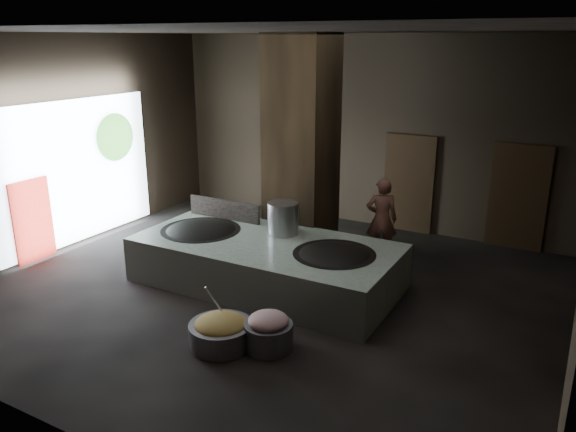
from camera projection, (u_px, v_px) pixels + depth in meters
The scene contains 27 objects.
floor at pixel (267, 291), 10.30m from camera, with size 10.00×9.00×0.10m, color black.
ceiling at pixel (263, 27), 8.91m from camera, with size 10.00×9.00×0.10m, color black.
back_wall at pixel (364, 132), 13.39m from camera, with size 10.00×0.10×4.50m, color black.
front_wall at pixel (37, 254), 5.82m from camera, with size 10.00×0.10×4.50m, color black.
left_wall at pixel (63, 143), 11.95m from camera, with size 0.10×9.00×4.50m, color black.
pillar at pixel (301, 149), 11.33m from camera, with size 1.20×1.20×4.50m, color black.
hearth_platform at pixel (266, 263), 10.38m from camera, with size 4.81×2.30×0.84m, color #A8B9A6.
platform_cap at pixel (266, 243), 10.26m from camera, with size 4.71×2.26×0.03m, color black.
wok_left at pixel (201, 234), 10.91m from camera, with size 1.52×1.52×0.42m, color black.
wok_left_rim at pixel (201, 231), 10.89m from camera, with size 1.55×1.55×0.05m, color black.
wok_right at pixel (334, 259), 9.70m from camera, with size 1.41×1.41×0.40m, color black.
wok_right_rim at pixel (334, 255), 9.68m from camera, with size 1.44×1.44×0.05m, color black.
stock_pot at pixel (283, 219), 10.60m from camera, with size 0.59×0.59×0.63m, color #96979C.
splash_guard at pixel (224, 210), 11.49m from camera, with size 1.67×0.06×0.42m, color black.
cook at pixel (382, 219), 11.42m from camera, with size 0.63×0.41×1.72m, color #8B5647.
veg_basin at pixel (221, 334), 8.36m from camera, with size 0.96×0.96×0.35m, color slate.
veg_fill at pixel (221, 324), 8.30m from camera, with size 0.78×0.78×0.24m, color olive.
ladle at pixel (218, 306), 8.44m from camera, with size 0.03×0.03×0.75m, color #96979C.
meat_basin at pixel (269, 336), 8.28m from camera, with size 0.73×0.73×0.40m, color slate.
meat_fill at pixel (268, 320), 8.20m from camera, with size 0.60×0.60×0.23m, color #B66D79.
doorway_near at pixel (409, 185), 13.10m from camera, with size 1.18×0.08×2.38m, color black.
doorway_near_glow at pixel (419, 187), 13.16m from camera, with size 0.88×0.04×2.07m, color #8C6647.
doorway_far at pixel (518, 199), 11.99m from camera, with size 1.18×0.08×2.38m, color black.
doorway_far_glow at pixel (517, 200), 12.12m from camera, with size 0.90×0.04×2.12m, color #8C6647.
left_opening at pixel (77, 172), 12.26m from camera, with size 0.04×4.20×3.10m, color white.
pavilion_sliver at pixel (33, 221), 11.38m from camera, with size 0.05×0.90×1.70m, color maroon.
tree_silhouette at pixel (115, 137), 12.95m from camera, with size 0.28×1.10×1.10m, color #194714.
Camera 1 is at (4.91, -8.02, 4.40)m, focal length 35.00 mm.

